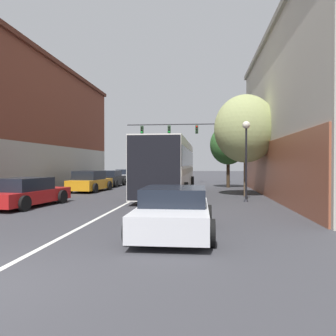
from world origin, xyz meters
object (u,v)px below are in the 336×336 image
street_lamp (246,147)px  parked_car_left_far (27,193)px  hatchback_foreground (174,211)px  parked_car_left_distant (109,179)px  street_tree_far (228,145)px  parked_car_left_mid (90,182)px  parked_car_left_near (127,176)px  traffic_signal_gantry (192,136)px  bus (169,165)px  street_tree_near (245,129)px

street_lamp → parked_car_left_far: bearing=-163.5°
hatchback_foreground → parked_car_left_distant: size_ratio=1.01×
street_tree_far → parked_car_left_mid: bearing=-153.9°
parked_car_left_near → parked_car_left_mid: (-0.01, -11.22, 0.04)m
parked_car_left_mid → street_lamp: size_ratio=1.02×
parked_car_left_distant → traffic_signal_gantry: (6.81, 4.84, 3.95)m
hatchback_foreground → parked_car_left_distant: bearing=21.1°
parked_car_left_near → hatchback_foreground: bearing=-159.6°
parked_car_left_distant → traffic_signal_gantry: 9.24m
bus → parked_car_left_distant: bus is taller
traffic_signal_gantry → street_tree_near: size_ratio=1.64×
parked_car_left_far → street_tree_near: street_tree_near is taller
hatchback_foreground → street_tree_near: 11.84m
bus → parked_car_left_mid: 6.02m
parked_car_left_near → parked_car_left_distant: bearing=-176.6°
traffic_signal_gantry → street_tree_near: (3.60, -12.01, -0.57)m
street_lamp → street_tree_far: 9.89m
parked_car_left_distant → hatchback_foreground: bearing=-157.2°
parked_car_left_near → traffic_signal_gantry: size_ratio=0.44×
parked_car_left_distant → street_tree_far: (9.94, -0.21, 2.82)m
street_lamp → street_tree_near: size_ratio=0.68×
parked_car_left_far → parked_car_left_mid: bearing=7.1°
parked_car_left_far → parked_car_left_distant: parked_car_left_distant is taller
parked_car_left_mid → bus: bearing=-100.2°
bus → traffic_signal_gantry: bearing=-4.5°
traffic_signal_gantry → street_lamp: size_ratio=2.41×
street_lamp → street_tree_far: (-0.16, 9.87, 0.69)m
parked_car_left_near → bus: bearing=-151.8°
bus → street_tree_near: 5.16m
parked_car_left_near → street_lamp: street_lamp is taller
parked_car_left_far → parked_car_left_near: bearing=7.5°
parked_car_left_far → street_tree_far: 16.52m
hatchback_foreground → street_tree_near: street_tree_near is taller
parked_car_left_near → parked_car_left_far: parked_car_left_near is taller
parked_car_left_mid → street_tree_near: 11.07m
parked_car_left_mid → parked_car_left_distant: parked_car_left_mid is taller
bus → traffic_signal_gantry: 11.83m
hatchback_foreground → parked_car_left_far: (-7.12, 4.94, 0.01)m
parked_car_left_near → street_lamp: size_ratio=1.06×
parked_car_left_mid → parked_car_left_distant: (-0.08, 5.05, -0.03)m
parked_car_left_near → street_tree_near: 17.21m
parked_car_left_distant → bus: bearing=-137.6°
bus → parked_car_left_near: size_ratio=2.78×
parked_car_left_near → parked_car_left_distant: 6.17m
bus → parked_car_left_distant: (-5.77, 6.62, -1.20)m
parked_car_left_far → parked_car_left_distant: 13.08m
bus → parked_car_left_distant: bearing=41.7°
parked_car_left_mid → traffic_signal_gantry: size_ratio=0.43×
hatchback_foreground → bus: bearing=6.3°
bus → street_tree_near: (4.64, -0.56, 2.18)m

